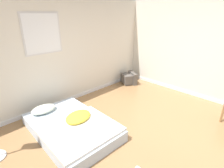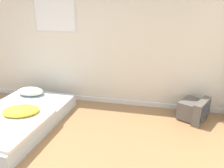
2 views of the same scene
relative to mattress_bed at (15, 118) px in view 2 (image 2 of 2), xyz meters
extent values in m
cube|color=silver|center=(0.68, 1.26, 1.16)|extent=(7.93, 0.06, 2.60)
cube|color=white|center=(0.68, 1.22, -0.10)|extent=(7.93, 0.02, 0.09)
cube|color=silver|center=(0.23, 1.22, 1.67)|extent=(0.86, 0.01, 0.89)
cube|color=white|center=(0.23, 1.21, 1.67)|extent=(0.79, 0.01, 0.82)
cube|color=silver|center=(0.00, 0.01, -0.03)|extent=(1.31, 1.97, 0.22)
ellipsoid|color=silver|center=(-0.19, 0.77, 0.15)|extent=(0.53, 0.36, 0.14)
ellipsoid|color=yellow|center=(0.16, -0.04, 0.17)|extent=(0.65, 0.56, 0.11)
cube|color=#56514C|center=(2.78, 0.91, 0.03)|extent=(0.45, 0.51, 0.30)
cube|color=#56514C|center=(2.96, 0.82, 0.05)|extent=(0.35, 0.52, 0.38)
cube|color=#283342|center=(3.01, 0.79, 0.06)|extent=(0.20, 0.39, 0.27)
camera|label=1|loc=(-1.47, -2.62, 2.09)|focal=28.00mm
camera|label=2|loc=(2.22, -2.70, 1.71)|focal=35.00mm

